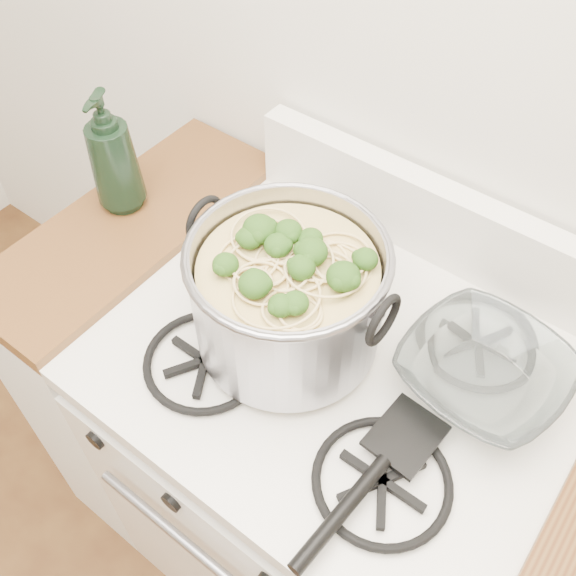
# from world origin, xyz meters

# --- Properties ---
(gas_range) EXTENTS (0.76, 0.66, 0.92)m
(gas_range) POSITION_xyz_m (0.00, 1.26, 0.44)
(gas_range) COLOR white
(gas_range) RESTS_ON ground
(counter_left) EXTENTS (0.25, 0.65, 0.92)m
(counter_left) POSITION_xyz_m (-0.51, 1.26, 0.46)
(counter_left) COLOR silver
(counter_left) RESTS_ON ground
(stock_pot) EXTENTS (0.34, 0.31, 0.21)m
(stock_pot) POSITION_xyz_m (-0.09, 1.23, 1.02)
(stock_pot) COLOR #97979F
(stock_pot) RESTS_ON gas_range
(spatula) EXTENTS (0.31, 0.33, 0.02)m
(spatula) POSITION_xyz_m (0.16, 1.19, 0.94)
(spatula) COLOR black
(spatula) RESTS_ON gas_range
(glass_bowl) EXTENTS (0.11, 0.11, 0.02)m
(glass_bowl) POSITION_xyz_m (0.21, 1.34, 0.94)
(glass_bowl) COLOR white
(glass_bowl) RESTS_ON gas_range
(bottle) EXTENTS (0.13, 0.13, 0.25)m
(bottle) POSITION_xyz_m (-0.55, 1.30, 1.05)
(bottle) COLOR black
(bottle) RESTS_ON counter_left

